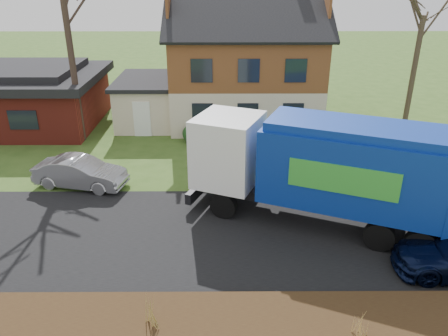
{
  "coord_description": "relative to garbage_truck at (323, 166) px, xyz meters",
  "views": [
    {
      "loc": [
        0.51,
        -13.89,
        9.05
      ],
      "look_at": [
        0.59,
        2.5,
        1.61
      ],
      "focal_mm": 35.0,
      "sensor_mm": 36.0,
      "label": 1
    }
  ],
  "objects": [
    {
      "name": "silver_sedan",
      "position": [
        -10.21,
        3.14,
        -1.72
      ],
      "size": [
        4.38,
        2.31,
        1.37
      ],
      "primitive_type": "imported",
      "rotation": [
        0.0,
        0.0,
        1.36
      ],
      "color": "#9B9CA2",
      "rests_on": "ground"
    },
    {
      "name": "grass_clump_east",
      "position": [
        -0.2,
        -6.2,
        -1.73
      ],
      "size": [
        0.3,
        0.25,
        0.76
      ],
      "color": "tan",
      "rests_on": "mulch_verge"
    },
    {
      "name": "ground",
      "position": [
        -4.29,
        -0.93,
        -2.41
      ],
      "size": [
        120.0,
        120.0,
        0.0
      ],
      "primitive_type": "plane",
      "color": "#33511B",
      "rests_on": "ground"
    },
    {
      "name": "garbage_truck",
      "position": [
        0.0,
        0.0,
        0.0
      ],
      "size": [
        10.02,
        6.14,
        4.18
      ],
      "rotation": [
        0.0,
        0.0,
        -0.39
      ],
      "color": "black",
      "rests_on": "ground"
    },
    {
      "name": "road",
      "position": [
        -4.29,
        -0.93,
        -2.4
      ],
      "size": [
        80.0,
        7.0,
        0.02
      ],
      "primitive_type": "cube",
      "color": "black",
      "rests_on": "ground"
    },
    {
      "name": "grass_clump_mid",
      "position": [
        -5.68,
        -5.77,
        -1.64
      ],
      "size": [
        0.34,
        0.28,
        0.95
      ],
      "color": "#A48C48",
      "rests_on": "mulch_verge"
    },
    {
      "name": "main_house",
      "position": [
        -2.8,
        12.98,
        1.62
      ],
      "size": [
        12.95,
        8.95,
        9.26
      ],
      "color": "beige",
      "rests_on": "ground"
    },
    {
      "name": "ranch_house",
      "position": [
        -16.29,
        12.07,
        -0.6
      ],
      "size": [
        9.8,
        8.2,
        3.7
      ],
      "color": "maroon",
      "rests_on": "ground"
    }
  ]
}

